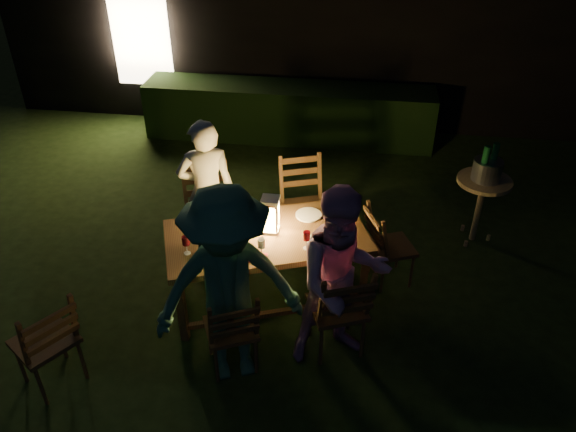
# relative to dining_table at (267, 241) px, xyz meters

# --- Properties ---
(dining_table) EXTENTS (2.01, 1.49, 0.75)m
(dining_table) POSITION_rel_dining_table_xyz_m (0.00, 0.00, 0.00)
(dining_table) COLOR #4A2E18
(dining_table) RESTS_ON ground
(chair_near_left) EXTENTS (0.55, 0.56, 0.90)m
(chair_near_left) POSITION_rel_dining_table_xyz_m (-0.14, -0.88, -0.41)
(chair_near_left) COLOR #4A2E18
(chair_near_left) RESTS_ON ground
(chair_near_right) EXTENTS (0.59, 0.61, 1.00)m
(chair_near_right) POSITION_rel_dining_table_xyz_m (0.70, -0.56, -0.37)
(chair_near_right) COLOR #4A2E18
(chair_near_right) RESTS_ON ground
(chair_far_left) EXTENTS (0.62, 0.65, 1.07)m
(chair_far_left) POSITION_rel_dining_table_xyz_m (-0.70, 0.56, -0.36)
(chair_far_left) COLOR #4A2E18
(chair_far_left) RESTS_ON ground
(chair_far_right) EXTENTS (0.60, 0.63, 1.04)m
(chair_far_right) POSITION_rel_dining_table_xyz_m (0.24, 0.92, -0.36)
(chair_far_right) COLOR #4A2E18
(chair_far_right) RESTS_ON ground
(chair_end) EXTENTS (0.55, 0.53, 0.90)m
(chair_end) POSITION_rel_dining_table_xyz_m (1.15, 0.44, -0.41)
(chair_end) COLOR #4A2E18
(chair_end) RESTS_ON ground
(chair_spare) EXTENTS (0.63, 0.62, 0.97)m
(chair_spare) POSITION_rel_dining_table_xyz_m (-1.54, -1.25, -0.38)
(chair_spare) COLOR #4A2E18
(chair_spare) RESTS_ON ground
(person_house_side) EXTENTS (0.67, 0.55, 1.56)m
(person_house_side) POSITION_rel_dining_table_xyz_m (-0.71, 0.60, 0.10)
(person_house_side) COLOR white
(person_house_side) RESTS_ON ground
(person_opp_right) EXTENTS (0.97, 0.86, 1.64)m
(person_opp_right) POSITION_rel_dining_table_xyz_m (0.71, -0.60, 0.14)
(person_opp_right) COLOR #C486B2
(person_opp_right) RESTS_ON ground
(person_opp_left) EXTENTS (1.30, 1.02, 1.77)m
(person_opp_left) POSITION_rel_dining_table_xyz_m (-0.13, -0.93, 0.21)
(person_opp_left) COLOR #356B4F
(person_opp_left) RESTS_ON ground
(lantern) EXTENTS (0.16, 0.16, 0.35)m
(lantern) POSITION_rel_dining_table_xyz_m (0.03, 0.06, 0.23)
(lantern) COLOR white
(lantern) RESTS_ON dining_table
(plate_far_left) EXTENTS (0.25, 0.25, 0.01)m
(plate_far_left) POSITION_rel_dining_table_xyz_m (-0.59, 0.01, 0.08)
(plate_far_left) COLOR white
(plate_far_left) RESTS_ON dining_table
(plate_near_left) EXTENTS (0.25, 0.25, 0.01)m
(plate_near_left) POSITION_rel_dining_table_xyz_m (-0.43, -0.40, 0.08)
(plate_near_left) COLOR white
(plate_near_left) RESTS_ON dining_table
(plate_far_right) EXTENTS (0.25, 0.25, 0.01)m
(plate_far_right) POSITION_rel_dining_table_xyz_m (0.34, 0.37, 0.08)
(plate_far_right) COLOR white
(plate_far_right) RESTS_ON dining_table
(plate_near_right) EXTENTS (0.25, 0.25, 0.01)m
(plate_near_right) POSITION_rel_dining_table_xyz_m (0.50, -0.04, 0.08)
(plate_near_right) COLOR white
(plate_near_right) RESTS_ON dining_table
(wineglass_a) EXTENTS (0.06, 0.06, 0.18)m
(wineglass_a) POSITION_rel_dining_table_xyz_m (-0.38, 0.15, 0.16)
(wineglass_a) COLOR #59070F
(wineglass_a) RESTS_ON dining_table
(wineglass_b) EXTENTS (0.06, 0.06, 0.18)m
(wineglass_b) POSITION_rel_dining_table_xyz_m (-0.63, -0.37, 0.16)
(wineglass_b) COLOR #59070F
(wineglass_b) RESTS_ON dining_table
(wineglass_c) EXTENTS (0.06, 0.06, 0.18)m
(wineglass_c) POSITION_rel_dining_table_xyz_m (0.38, -0.15, 0.16)
(wineglass_c) COLOR #59070F
(wineglass_c) RESTS_ON dining_table
(wineglass_d) EXTENTS (0.06, 0.06, 0.18)m
(wineglass_d) POSITION_rel_dining_table_xyz_m (0.51, 0.39, 0.16)
(wineglass_d) COLOR #59070F
(wineglass_d) RESTS_ON dining_table
(wineglass_e) EXTENTS (0.06, 0.06, 0.18)m
(wineglass_e) POSITION_rel_dining_table_xyz_m (0.01, -0.32, 0.16)
(wineglass_e) COLOR silver
(wineglass_e) RESTS_ON dining_table
(bottle_table) EXTENTS (0.07, 0.07, 0.28)m
(bottle_table) POSITION_rel_dining_table_xyz_m (-0.23, -0.09, 0.21)
(bottle_table) COLOR #0F471E
(bottle_table) RESTS_ON dining_table
(napkin_left) EXTENTS (0.18, 0.14, 0.01)m
(napkin_left) POSITION_rel_dining_table_xyz_m (-0.03, -0.35, 0.08)
(napkin_left) COLOR red
(napkin_left) RESTS_ON dining_table
(napkin_right) EXTENTS (0.18, 0.14, 0.01)m
(napkin_right) POSITION_rel_dining_table_xyz_m (0.62, -0.08, 0.08)
(napkin_right) COLOR red
(napkin_right) RESTS_ON dining_table
(phone) EXTENTS (0.14, 0.07, 0.01)m
(phone) POSITION_rel_dining_table_xyz_m (-0.47, -0.50, 0.08)
(phone) COLOR black
(phone) RESTS_ON dining_table
(side_table) EXTENTS (0.57, 0.57, 0.77)m
(side_table) POSITION_rel_dining_table_xyz_m (2.10, 1.29, -0.00)
(side_table) COLOR olive
(side_table) RESTS_ON ground
(ice_bucket) EXTENTS (0.30, 0.30, 0.22)m
(ice_bucket) POSITION_rel_dining_table_xyz_m (2.10, 1.29, 0.20)
(ice_bucket) COLOR #A5A8AD
(ice_bucket) RESTS_ON side_table
(bottle_bucket_a) EXTENTS (0.07, 0.07, 0.32)m
(bottle_bucket_a) POSITION_rel_dining_table_xyz_m (2.05, 1.25, 0.25)
(bottle_bucket_a) COLOR #0F471E
(bottle_bucket_a) RESTS_ON side_table
(bottle_bucket_b) EXTENTS (0.07, 0.07, 0.32)m
(bottle_bucket_b) POSITION_rel_dining_table_xyz_m (2.15, 1.33, 0.25)
(bottle_bucket_b) COLOR #0F471E
(bottle_bucket_b) RESTS_ON side_table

